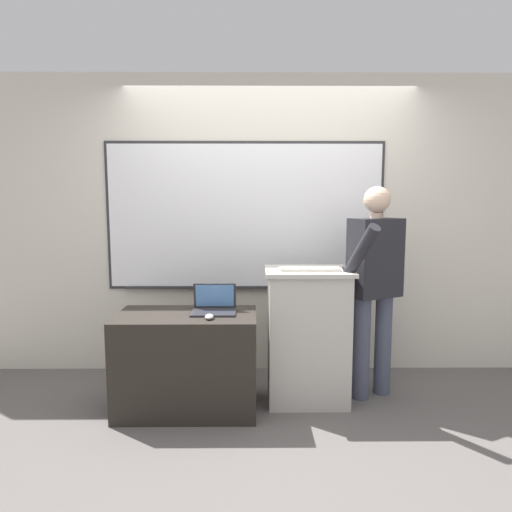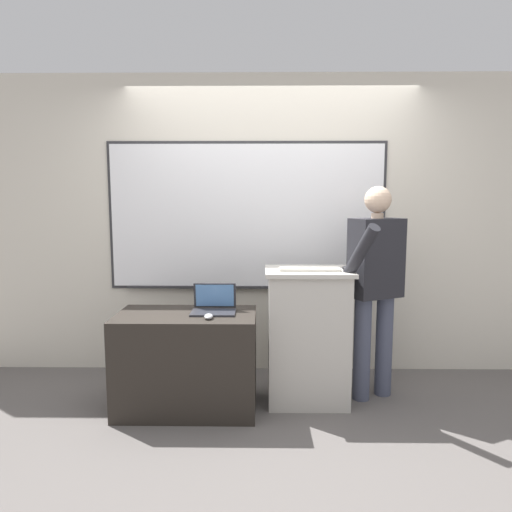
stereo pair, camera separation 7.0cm
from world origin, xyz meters
TOP-DOWN VIEW (x-y plane):
  - ground_plane at (0.00, 0.00)m, footprint 30.00×30.00m
  - back_wall at (-0.01, 1.14)m, footprint 6.40×0.17m
  - lectern_podium at (0.27, 0.44)m, footprint 0.65×0.50m
  - side_desk at (-0.63, 0.28)m, footprint 1.01×0.56m
  - person_presenter at (0.79, 0.49)m, footprint 0.56×0.66m
  - laptop at (-0.43, 0.34)m, footprint 0.32×0.24m
  - wireless_keyboard at (0.27, 0.37)m, footprint 0.44×0.12m
  - computer_mouse_by_laptop at (-0.45, 0.14)m, footprint 0.06×0.10m
  - computer_mouse_by_keyboard at (0.54, 0.39)m, footprint 0.06×0.10m

SIDE VIEW (x-z plane):
  - ground_plane at x=0.00m, z-range 0.00..0.00m
  - side_desk at x=-0.63m, z-range 0.00..0.72m
  - lectern_podium at x=0.27m, z-range 0.00..1.02m
  - computer_mouse_by_laptop at x=-0.45m, z-range 0.72..0.75m
  - laptop at x=-0.43m, z-range 0.67..0.88m
  - person_presenter at x=0.79m, z-range 0.12..1.76m
  - wireless_keyboard at x=0.27m, z-range 1.02..1.04m
  - computer_mouse_by_keyboard at x=0.54m, z-range 1.02..1.05m
  - back_wall at x=-0.01m, z-range 0.00..2.61m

